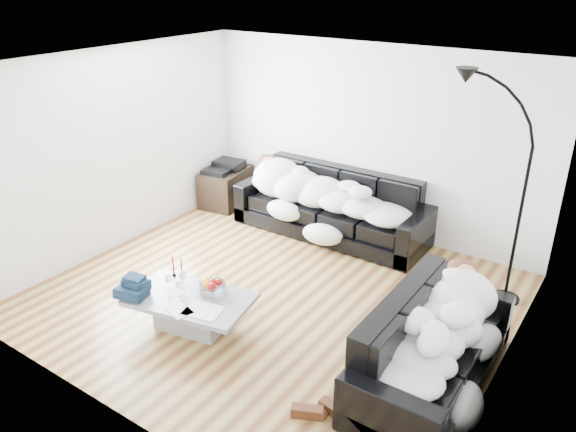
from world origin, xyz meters
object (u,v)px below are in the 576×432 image
Objects in this scene: wine_glass_b at (168,282)px; candle_left at (173,266)px; floor_lamp at (521,210)px; sofa_back at (331,204)px; av_cabinet at (226,187)px; sleeper_back at (330,192)px; stereo at (225,166)px; shoes at (320,410)px; sofa_right at (434,344)px; wine_glass_c at (179,289)px; fruit_bowl at (212,285)px; candle_right at (182,268)px; wine_glass_a at (183,280)px; sleeper_right at (436,324)px; coffee_table at (191,312)px.

candle_left is at bearing 123.16° from wine_glass_b.
candle_left is 3.79m from floor_lamp.
sofa_back is 3.32× the size of av_cabinet.
sleeper_back is 2.55m from candle_left.
wine_glass_b is at bearing -56.84° from candle_left.
stereo is (0.00, 0.00, 0.35)m from av_cabinet.
sofa_right is at bearing 43.51° from shoes.
sofa_back reaches higher than candle_left.
wine_glass_b is 0.34× the size of shoes.
stereo is 0.20× the size of floor_lamp.
fruit_bowl is at bearing 44.65° from wine_glass_c.
sofa_back is 1.92m from av_cabinet.
candle_right is (-2.75, -0.34, 0.06)m from sofa_right.
wine_glass_a is 0.42× the size of stereo.
candle_left is at bearing -149.48° from candle_right.
fruit_bowl reaches higher than wine_glass_b.
sofa_right is at bearing 7.72° from candle_left.
av_cabinet is at bearing 126.14° from shoes.
candle_left is 1.12× the size of candle_right.
sleeper_right is at bearing 14.39° from wine_glass_c.
coffee_table is at bearing -27.71° from wine_glass_a.
fruit_bowl is 1.77m from shoes.
wine_glass_a is 0.22× the size of av_cabinet.
sofa_back reaches higher than sofa_right.
sleeper_back is 1.32× the size of sleeper_right.
sleeper_back reaches higher than fruit_bowl.
candle_left reaches higher than wine_glass_b.
wine_glass_a is at bearing 152.29° from coffee_table.
stereo is (-4.24, 2.17, -0.00)m from sleeper_right.
wine_glass_b is at bearing -97.51° from sleeper_back.
wine_glass_a is 0.40× the size of shoes.
coffee_table is 8.08× the size of wine_glass_b.
wine_glass_a is 1.13× the size of wine_glass_c.
sofa_back reaches higher than coffee_table.
av_cabinet reaches higher than shoes.
sofa_right is at bearing -35.97° from av_cabinet.
stereo is at bearing 62.93° from sleeper_right.
coffee_table is at bearing -64.05° from stereo.
sofa_back reaches higher than fruit_bowl.
wine_glass_a is at bearing -24.80° from candle_left.
wine_glass_a is at bearing -140.75° from floor_lamp.
sleeper_right is at bearing 10.96° from wine_glass_a.
coffee_table is at bearing 104.16° from sofa_right.
sofa_right reaches higher than wine_glass_b.
candle_right reaches higher than shoes.
floor_lamp reaches higher than candle_right.
shoes is at bearing -60.99° from sofa_back.
sleeper_right is at bearing -34.97° from stereo.
sofa_back is 1.34× the size of sofa_right.
sofa_right is at bearing 14.16° from coffee_table.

